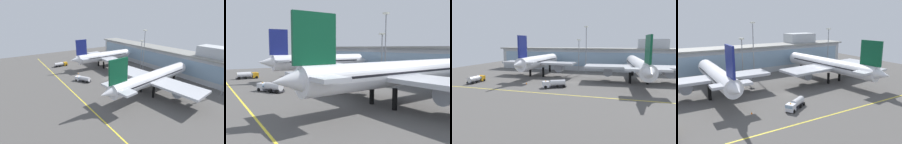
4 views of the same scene
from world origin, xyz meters
TOP-DOWN VIEW (x-y plane):
  - ground_plane at (0.00, 0.00)m, footprint 180.00×180.00m
  - taxiway_centreline_stripe at (0.00, -22.00)m, footprint 144.00×0.50m
  - terminal_building at (1.64, 42.33)m, footprint 119.27×14.00m
  - airliner_near_left at (-21.53, 12.12)m, footprint 37.79×48.17m
  - airliner_near_right at (26.13, 7.94)m, footprint 45.82×58.09m
  - fuel_tanker_truck at (-39.51, -12.67)m, footprint 2.90×9.05m
  - baggage_tug_near at (-4.61, -12.54)m, footprint 9.02×6.71m
  - apron_light_mast_west at (-0.60, 28.76)m, footprint 1.80×1.80m
  - apron_light_mast_centre at (-5.18, 31.03)m, footprint 1.80×1.80m
  - safety_cone at (-17.67, -9.42)m, footprint 0.55×0.55m

SIDE VIEW (x-z plane):
  - ground_plane at x=0.00m, z-range 0.00..0.00m
  - taxiway_centreline_stripe at x=0.00m, z-range 0.00..0.01m
  - safety_cone at x=-17.67m, z-range 0.00..0.68m
  - fuel_tanker_truck at x=-39.51m, z-range 0.06..2.96m
  - baggage_tug_near at x=-4.61m, z-range 0.06..2.96m
  - airliner_near_right at x=26.13m, z-range -2.61..16.79m
  - airliner_near_left at x=-21.53m, z-range -2.65..17.22m
  - terminal_building at x=1.64m, z-range -2.10..16.73m
  - apron_light_mast_centre at x=-5.18m, z-range 3.34..22.09m
  - apron_light_mast_west at x=-0.60m, z-range 3.75..29.55m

